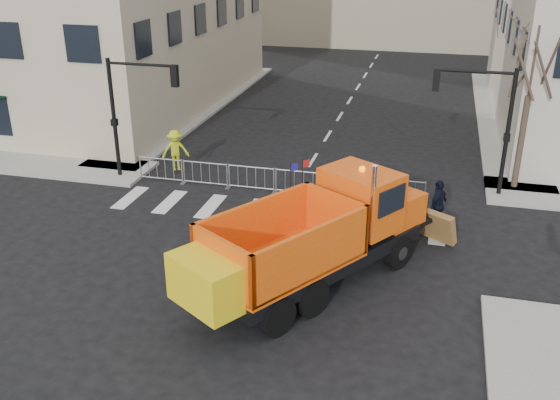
% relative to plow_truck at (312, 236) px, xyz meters
% --- Properties ---
extents(ground, '(120.00, 120.00, 0.00)m').
position_rel_plow_truck_xyz_m(ground, '(-2.33, -0.44, -1.77)').
color(ground, black).
rests_on(ground, ground).
extents(sidewalk_back, '(64.00, 5.00, 0.15)m').
position_rel_plow_truck_xyz_m(sidewalk_back, '(-2.33, 8.06, -1.70)').
color(sidewalk_back, gray).
rests_on(sidewalk_back, ground).
extents(traffic_light_left, '(0.18, 0.18, 5.40)m').
position_rel_plow_truck_xyz_m(traffic_light_left, '(-10.33, 7.06, 0.93)').
color(traffic_light_left, black).
rests_on(traffic_light_left, ground).
extents(traffic_light_right, '(0.18, 0.18, 5.40)m').
position_rel_plow_truck_xyz_m(traffic_light_right, '(6.17, 9.06, 0.93)').
color(traffic_light_right, black).
rests_on(traffic_light_right, ground).
extents(crowd_barriers, '(12.60, 0.60, 1.10)m').
position_rel_plow_truck_xyz_m(crowd_barriers, '(-3.08, 7.16, -1.22)').
color(crowd_barriers, '#9EA0A5').
rests_on(crowd_barriers, ground).
extents(street_tree, '(3.00, 3.00, 7.50)m').
position_rel_plow_truck_xyz_m(street_tree, '(6.87, 10.06, 1.98)').
color(street_tree, '#382B21').
rests_on(street_tree, ground).
extents(plow_truck, '(7.81, 10.14, 3.99)m').
position_rel_plow_truck_xyz_m(plow_truck, '(0.00, 0.00, 0.00)').
color(plow_truck, black).
rests_on(plow_truck, ground).
extents(cop_a, '(0.74, 0.58, 1.80)m').
position_rel_plow_truck_xyz_m(cop_a, '(1.61, 5.83, -0.87)').
color(cop_a, black).
rests_on(cop_a, ground).
extents(cop_b, '(1.00, 0.79, 2.02)m').
position_rel_plow_truck_xyz_m(cop_b, '(1.85, 4.53, -0.76)').
color(cop_b, black).
rests_on(cop_b, ground).
extents(cop_c, '(0.94, 1.27, 2.00)m').
position_rel_plow_truck_xyz_m(cop_c, '(3.69, 5.17, -0.78)').
color(cop_c, black).
rests_on(cop_c, ground).
extents(worker, '(1.41, 1.20, 1.89)m').
position_rel_plow_truck_xyz_m(worker, '(-8.10, 8.30, -0.68)').
color(worker, '#B5C617').
rests_on(worker, sidewalk_back).
extents(newspaper_box, '(0.53, 0.49, 1.10)m').
position_rel_plow_truck_xyz_m(newspaper_box, '(1.27, 6.69, -1.07)').
color(newspaper_box, '#B80E28').
rests_on(newspaper_box, sidewalk_back).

